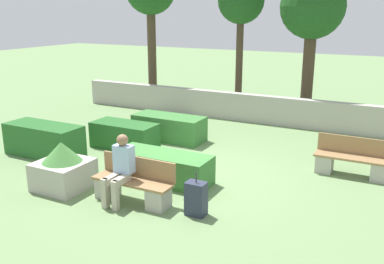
# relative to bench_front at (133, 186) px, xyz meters

# --- Properties ---
(ground_plane) EXTENTS (60.00, 60.00, 0.00)m
(ground_plane) POSITION_rel_bench_front_xyz_m (0.26, 1.61, -0.32)
(ground_plane) COLOR #6B8956
(perimeter_wall) EXTENTS (14.04, 0.30, 0.92)m
(perimeter_wall) POSITION_rel_bench_front_xyz_m (0.26, 6.96, 0.14)
(perimeter_wall) COLOR #ADA89E
(perimeter_wall) RESTS_ON ground_plane
(bench_front) EXTENTS (1.65, 0.48, 0.85)m
(bench_front) POSITION_rel_bench_front_xyz_m (0.00, 0.00, 0.00)
(bench_front) COLOR #937047
(bench_front) RESTS_ON ground_plane
(bench_left_side) EXTENTS (1.64, 0.48, 0.85)m
(bench_left_side) POSITION_rel_bench_front_xyz_m (3.57, 3.39, -0.00)
(bench_left_side) COLOR #937047
(bench_left_side) RESTS_ON ground_plane
(person_seated_man) EXTENTS (0.38, 0.64, 1.34)m
(person_seated_man) POSITION_rel_bench_front_xyz_m (-0.19, -0.13, 0.42)
(person_seated_man) COLOR #B2A893
(person_seated_man) RESTS_ON ground_plane
(hedge_block_near_left) EXTENTS (2.15, 0.78, 0.63)m
(hedge_block_near_left) POSITION_rel_bench_front_xyz_m (-0.03, 1.16, -0.00)
(hedge_block_near_left) COLOR #3D7A38
(hedge_block_near_left) RESTS_ON ground_plane
(hedge_block_near_right) EXTENTS (2.07, 0.82, 0.82)m
(hedge_block_near_right) POSITION_rel_bench_front_xyz_m (-3.61, 1.23, 0.09)
(hedge_block_near_right) COLOR #286028
(hedge_block_near_right) RESTS_ON ground_plane
(hedge_block_mid_left) EXTENTS (2.06, 0.84, 0.71)m
(hedge_block_mid_left) POSITION_rel_bench_front_xyz_m (-1.49, 3.90, 0.03)
(hedge_block_mid_left) COLOR #3D7A38
(hedge_block_mid_left) RESTS_ON ground_plane
(hedge_block_mid_right) EXTENTS (1.78, 0.81, 0.69)m
(hedge_block_mid_right) POSITION_rel_bench_front_xyz_m (-2.17, 2.69, 0.03)
(hedge_block_mid_right) COLOR #286028
(hedge_block_mid_right) RESTS_ON ground_plane
(planter_corner_left) EXTENTS (1.02, 1.02, 1.00)m
(planter_corner_left) POSITION_rel_bench_front_xyz_m (-1.68, -0.12, 0.13)
(planter_corner_left) COLOR #ADA89E
(planter_corner_left) RESTS_ON ground_plane
(suitcase) EXTENTS (0.36, 0.26, 0.83)m
(suitcase) POSITION_rel_bench_front_xyz_m (1.33, 0.06, -0.00)
(suitcase) COLOR #282D42
(suitcase) RESTS_ON ground_plane
(tree_center_left) EXTENTS (1.65, 1.65, 4.76)m
(tree_center_left) POSITION_rel_bench_front_xyz_m (-1.19, 8.50, 3.51)
(tree_center_left) COLOR #473828
(tree_center_left) RESTS_ON ground_plane
(tree_center_right) EXTENTS (2.12, 2.12, 4.78)m
(tree_center_right) POSITION_rel_bench_front_xyz_m (1.36, 8.35, 3.29)
(tree_center_right) COLOR #473828
(tree_center_right) RESTS_ON ground_plane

